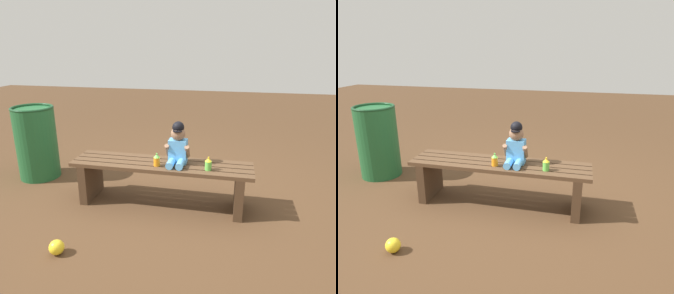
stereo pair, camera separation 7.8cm
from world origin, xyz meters
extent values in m
plane|color=#4C331E|center=(0.00, 0.00, 0.00)|extent=(16.00, 16.00, 0.00)
cube|color=#513823|center=(0.00, -0.16, 0.42)|extent=(1.73, 0.09, 0.04)
cube|color=#513823|center=(0.00, -0.05, 0.42)|extent=(1.73, 0.09, 0.04)
cube|color=#513823|center=(0.00, 0.05, 0.42)|extent=(1.73, 0.09, 0.04)
cube|color=#513823|center=(0.00, 0.16, 0.42)|extent=(1.73, 0.09, 0.04)
cube|color=#452F1E|center=(-0.74, 0.00, 0.20)|extent=(0.08, 0.40, 0.40)
cube|color=#452F1E|center=(0.74, 0.00, 0.20)|extent=(0.08, 0.40, 0.40)
cube|color=#59A5E5|center=(0.16, 0.04, 0.55)|extent=(0.17, 0.12, 0.23)
sphere|color=#8C664C|center=(0.16, 0.04, 0.72)|extent=(0.14, 0.14, 0.14)
cylinder|color=black|center=(0.16, 0.00, 0.76)|extent=(0.09, 0.09, 0.01)
sphere|color=black|center=(0.16, 0.04, 0.79)|extent=(0.11, 0.11, 0.11)
cylinder|color=#5DAEF0|center=(0.11, -0.08, 0.47)|extent=(0.07, 0.16, 0.07)
cylinder|color=#5DAEF0|center=(0.20, -0.08, 0.47)|extent=(0.07, 0.16, 0.07)
cylinder|color=#8C664C|center=(0.06, 0.01, 0.57)|extent=(0.04, 0.12, 0.14)
cylinder|color=#8C664C|center=(0.25, 0.01, 0.57)|extent=(0.04, 0.12, 0.14)
cylinder|color=orange|center=(-0.02, -0.09, 0.48)|extent=(0.06, 0.06, 0.08)
cone|color=#66CC4C|center=(-0.02, -0.09, 0.53)|extent=(0.06, 0.06, 0.03)
cylinder|color=#66CC4C|center=(-0.02, -0.09, 0.55)|extent=(0.01, 0.01, 0.02)
cylinder|color=#66CC4C|center=(0.46, -0.09, 0.48)|extent=(0.06, 0.06, 0.08)
cone|color=yellow|center=(0.46, -0.09, 0.53)|extent=(0.06, 0.06, 0.03)
cylinder|color=yellow|center=(0.46, -0.09, 0.55)|extent=(0.01, 0.01, 0.02)
sphere|color=yellow|center=(-0.59, -0.93, 0.06)|extent=(0.11, 0.11, 0.11)
cylinder|color=#1E592D|center=(-1.58, 0.35, 0.41)|extent=(0.46, 0.46, 0.82)
torus|color=#153E20|center=(-1.58, 0.35, 0.83)|extent=(0.47, 0.47, 0.03)
camera|label=1|loc=(0.64, -2.67, 1.51)|focal=32.92mm
camera|label=2|loc=(0.72, -2.65, 1.51)|focal=32.92mm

